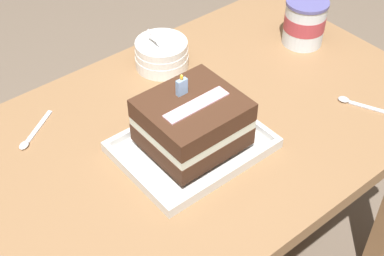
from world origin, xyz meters
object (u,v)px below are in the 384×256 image
(serving_spoon_near_tray, at_px, (357,103))
(foil_tray, at_px, (192,147))
(serving_spoon_by_bowls, at_px, (30,137))
(birthday_cake, at_px, (192,122))
(ice_cream_tub, at_px, (305,22))
(bowl_stack, at_px, (162,54))

(serving_spoon_near_tray, bearing_deg, foil_tray, 161.72)
(foil_tray, xyz_separation_m, serving_spoon_near_tray, (0.38, -0.13, -0.00))
(foil_tray, relative_size, serving_spoon_by_bowls, 2.58)
(birthday_cake, bearing_deg, foil_tray, -90.00)
(ice_cream_tub, bearing_deg, serving_spoon_near_tray, -110.15)
(serving_spoon_near_tray, relative_size, serving_spoon_by_bowls, 1.20)
(serving_spoon_near_tray, bearing_deg, ice_cream_tub, 69.85)
(bowl_stack, bearing_deg, foil_tray, -114.96)
(bowl_stack, bearing_deg, serving_spoon_by_bowls, -174.99)
(bowl_stack, bearing_deg, serving_spoon_near_tray, -57.83)
(foil_tray, distance_m, ice_cream_tub, 0.50)
(ice_cream_tub, bearing_deg, birthday_cake, -164.87)
(foil_tray, relative_size, ice_cream_tub, 2.48)
(foil_tray, height_order, birthday_cake, birthday_cake)
(bowl_stack, xyz_separation_m, serving_spoon_by_bowls, (-0.38, -0.03, -0.03))
(serving_spoon_near_tray, bearing_deg, serving_spoon_by_bowls, 149.58)
(foil_tray, bearing_deg, serving_spoon_by_bowls, 135.47)
(bowl_stack, relative_size, serving_spoon_by_bowls, 1.14)
(birthday_cake, bearing_deg, ice_cream_tub, 15.13)
(ice_cream_tub, bearing_deg, serving_spoon_by_bowls, 170.97)
(birthday_cake, distance_m, bowl_stack, 0.31)
(serving_spoon_near_tray, bearing_deg, birthday_cake, 161.71)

